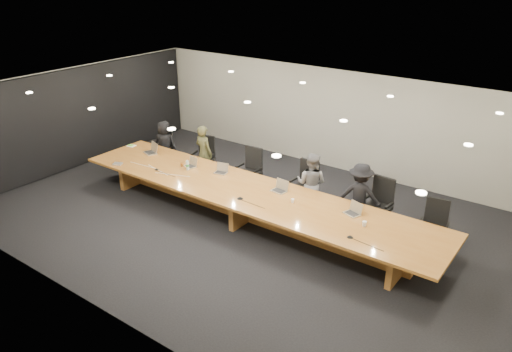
{
  "coord_description": "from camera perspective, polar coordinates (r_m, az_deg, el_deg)",
  "views": [
    {
      "loc": [
        6.06,
        -8.02,
        5.47
      ],
      "look_at": [
        0.0,
        0.3,
        1.0
      ],
      "focal_mm": 35.0,
      "sensor_mm": 36.0,
      "label": 1
    }
  ],
  "objects": [
    {
      "name": "ground",
      "position": [
        11.44,
        -0.89,
        -5.08
      ],
      "size": [
        12.0,
        12.0,
        0.0
      ],
      "primitive_type": "plane",
      "color": "black",
      "rests_on": "ground"
    },
    {
      "name": "back_wall",
      "position": [
        14.06,
        8.96,
        6.36
      ],
      "size": [
        12.0,
        0.02,
        2.8
      ],
      "primitive_type": "cube",
      "color": "#BCB9AB",
      "rests_on": "ground"
    },
    {
      "name": "left_wall_panel",
      "position": [
        15.0,
        -19.5,
        6.26
      ],
      "size": [
        0.08,
        7.84,
        2.74
      ],
      "primitive_type": "cube",
      "color": "black",
      "rests_on": "ground"
    },
    {
      "name": "conference_table",
      "position": [
        11.21,
        -0.9,
        -2.74
      ],
      "size": [
        9.0,
        1.8,
        0.75
      ],
      "color": "#91571F",
      "rests_on": "ground"
    },
    {
      "name": "chair_far_left",
      "position": [
        14.43,
        -10.62,
        3.03
      ],
      "size": [
        0.6,
        0.6,
        1.06
      ],
      "primitive_type": null,
      "rotation": [
        0.0,
        0.0,
        0.12
      ],
      "color": "black",
      "rests_on": "ground"
    },
    {
      "name": "chair_left",
      "position": [
        13.55,
        -6.09,
        2.18
      ],
      "size": [
        0.69,
        0.69,
        1.16
      ],
      "primitive_type": null,
      "rotation": [
        0.0,
        0.0,
        0.2
      ],
      "color": "black",
      "rests_on": "ground"
    },
    {
      "name": "chair_mid_left",
      "position": [
        12.58,
        -0.84,
        0.64
      ],
      "size": [
        0.62,
        0.62,
        1.18
      ],
      "primitive_type": null,
      "rotation": [
        0.0,
        0.0,
        0.04
      ],
      "color": "black",
      "rests_on": "ground"
    },
    {
      "name": "chair_mid_right",
      "position": [
        11.77,
        5.46,
        -1.08
      ],
      "size": [
        0.63,
        0.63,
        1.2
      ],
      "primitive_type": null,
      "rotation": [
        0.0,
        0.0,
        -0.03
      ],
      "color": "black",
      "rests_on": "ground"
    },
    {
      "name": "chair_right",
      "position": [
        11.12,
        13.65,
        -3.2
      ],
      "size": [
        0.67,
        0.67,
        1.21
      ],
      "primitive_type": null,
      "rotation": [
        0.0,
        0.0,
        -0.1
      ],
      "color": "black",
      "rests_on": "ground"
    },
    {
      "name": "chair_far_right",
      "position": [
        10.67,
        19.61,
        -5.44
      ],
      "size": [
        0.63,
        0.63,
        1.11
      ],
      "primitive_type": null,
      "rotation": [
        0.0,
        0.0,
        0.13
      ],
      "color": "black",
      "rests_on": "ground"
    },
    {
      "name": "person_a",
      "position": [
        14.33,
        -10.36,
        3.55
      ],
      "size": [
        0.77,
        0.63,
        1.37
      ],
      "primitive_type": "imported",
      "rotation": [
        0.0,
        0.0,
        3.47
      ],
      "color": "black",
      "rests_on": "ground"
    },
    {
      "name": "person_b",
      "position": [
        13.34,
        -5.98,
        2.64
      ],
      "size": [
        0.58,
        0.41,
        1.51
      ],
      "primitive_type": "imported",
      "rotation": [
        0.0,
        0.0,
        3.05
      ],
      "color": "#3D3C21",
      "rests_on": "ground"
    },
    {
      "name": "person_c",
      "position": [
        11.55,
        6.32,
        -0.86
      ],
      "size": [
        0.8,
        0.66,
        1.48
      ],
      "primitive_type": "imported",
      "rotation": [
        0.0,
        0.0,
        3.3
      ],
      "color": "slate",
      "rests_on": "ground"
    },
    {
      "name": "person_d",
      "position": [
        11.13,
        11.79,
        -2.19
      ],
      "size": [
        1.06,
        0.76,
        1.48
      ],
      "primitive_type": "imported",
      "rotation": [
        0.0,
        0.0,
        3.37
      ],
      "color": "black",
      "rests_on": "ground"
    },
    {
      "name": "laptop_a",
      "position": [
        13.51,
        -12.06,
        3.14
      ],
      "size": [
        0.44,
        0.38,
        0.29
      ],
      "primitive_type": null,
      "rotation": [
        0.0,
        0.0,
        -0.35
      ],
      "color": "tan",
      "rests_on": "conference_table"
    },
    {
      "name": "laptop_b",
      "position": [
        12.46,
        -7.59,
        1.58
      ],
      "size": [
        0.34,
        0.28,
        0.24
      ],
      "primitive_type": null,
      "rotation": [
        0.0,
        0.0,
        -0.23
      ],
      "color": "beige",
      "rests_on": "conference_table"
    },
    {
      "name": "laptop_c",
      "position": [
        12.0,
        -4.07,
        0.86
      ],
      "size": [
        0.34,
        0.28,
        0.24
      ],
      "primitive_type": null,
      "rotation": [
        0.0,
        0.0,
        0.23
      ],
      "color": "tan",
      "rests_on": "conference_table"
    },
    {
      "name": "laptop_d",
      "position": [
        11.02,
        2.63,
        -1.16
      ],
      "size": [
        0.35,
        0.27,
        0.26
      ],
      "primitive_type": null,
      "rotation": [
        0.0,
        0.0,
        -0.1
      ],
      "color": "tan",
      "rests_on": "conference_table"
    },
    {
      "name": "laptop_e",
      "position": [
        10.23,
        10.94,
        -3.69
      ],
      "size": [
        0.38,
        0.32,
        0.25
      ],
      "primitive_type": null,
      "rotation": [
        0.0,
        0.0,
        -0.33
      ],
      "color": "#B5A88A",
      "rests_on": "conference_table"
    },
    {
      "name": "water_bottle",
      "position": [
        12.28,
        -7.83,
        1.22
      ],
      "size": [
        0.08,
        0.08,
        0.23
      ],
      "primitive_type": "cylinder",
      "rotation": [
        0.0,
        0.0,
        0.07
      ],
      "color": "#B2C2BE",
      "rests_on": "conference_table"
    },
    {
      "name": "amber_mug",
      "position": [
        12.52,
        -8.45,
        1.29
      ],
      "size": [
        0.09,
        0.09,
        0.09
      ],
      "primitive_type": "cylinder",
      "rotation": [
        0.0,
        0.0,
        0.26
      ],
      "color": "brown",
      "rests_on": "conference_table"
    },
    {
      "name": "paper_cup_near",
      "position": [
        10.58,
        4.21,
        -2.83
      ],
      "size": [
        0.09,
        0.09,
        0.08
      ],
      "primitive_type": "cone",
      "rotation": [
        0.0,
        0.0,
        0.35
      ],
      "color": "white",
      "rests_on": "conference_table"
    },
    {
      "name": "paper_cup_far",
      "position": [
        9.87,
        12.28,
        -5.35
      ],
      "size": [
        0.09,
        0.09,
        0.1
      ],
      "primitive_type": "cone",
      "rotation": [
        0.0,
        0.0,
        -0.03
      ],
      "color": "silver",
      "rests_on": "conference_table"
    },
    {
      "name": "notepad",
      "position": [
        14.21,
        -14.06,
        3.37
      ],
      "size": [
        0.25,
        0.22,
        0.01
      ],
      "primitive_type": "cube",
      "rotation": [
        0.0,
        0.0,
        0.22
      ],
      "color": "white",
      "rests_on": "conference_table"
    },
    {
      "name": "lime_gadget",
      "position": [
        14.2,
        -14.14,
        3.43
      ],
      "size": [
        0.15,
        0.11,
        0.02
      ],
      "primitive_type": "cube",
      "rotation": [
        0.0,
        0.0,
        0.23
      ],
      "color": "#68D037",
      "rests_on": "notepad"
    },
    {
      "name": "av_box",
      "position": [
        12.99,
        -15.53,
        1.35
      ],
      "size": [
        0.27,
        0.24,
        0.03
      ],
      "primitive_type": "cube",
      "rotation": [
        0.0,
        0.0,
        0.43
      ],
      "color": "silver",
      "rests_on": "conference_table"
    },
    {
      "name": "mic_left",
      "position": [
        12.45,
        -11.31,
        0.77
      ],
      "size": [
        0.11,
        0.11,
        0.03
      ],
      "primitive_type": "cone",
      "rotation": [
        0.0,
        0.0,
        0.05
      ],
      "color": "black",
      "rests_on": "conference_table"
    },
    {
      "name": "mic_center",
      "position": [
        10.73,
        -1.84,
        -2.53
      ],
      "size": [
        0.14,
        0.14,
        0.03
      ],
      "primitive_type": "cone",
      "rotation": [
        0.0,
        0.0,
        0.02
      ],
      "color": "black",
      "rests_on": "conference_table"
    },
    {
      "name": "mic_right",
      "position": [
        9.45,
        10.7,
        -6.83
      ],
      "size": [
        0.16,
        0.16,
        0.03
      ],
      "primitive_type": "cone",
      "rotation": [
        0.0,
        0.0,
        0.35
      ],
      "color": "black",
      "rests_on": "conference_table"
    }
  ]
}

